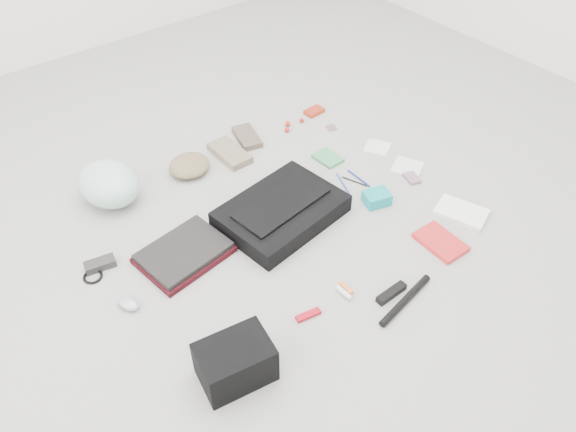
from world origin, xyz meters
TOP-DOWN VIEW (x-y plane):
  - ground_plane at (0.00, 0.00)m, footprint 4.00×4.00m
  - messenger_bag at (0.00, 0.05)m, footprint 0.53×0.41m
  - bag_flap at (0.00, 0.05)m, footprint 0.42×0.23m
  - laptop_sleeve at (-0.43, 0.11)m, footprint 0.36×0.29m
  - laptop at (-0.43, 0.11)m, footprint 0.35×0.27m
  - bike_helmet at (-0.50, 0.60)m, footprint 0.28×0.33m
  - beanie at (-0.13, 0.56)m, footprint 0.25×0.24m
  - mitten_left at (0.08, 0.54)m, footprint 0.11×0.23m
  - mitten_right at (0.22, 0.60)m, footprint 0.14×0.21m
  - power_brick at (-0.71, 0.26)m, footprint 0.12×0.07m
  - cable_coil at (-0.75, 0.23)m, footprint 0.09×0.09m
  - mouse at (-0.71, 0.02)m, footprint 0.08×0.10m
  - camera_bag at (-0.56, -0.44)m, footprint 0.25×0.20m
  - multitool at (-0.23, -0.41)m, footprint 0.10×0.04m
  - toiletry_tube_white at (-0.07, -0.42)m, footprint 0.02×0.07m
  - toiletry_tube_orange at (-0.05, -0.40)m, footprint 0.02×0.06m
  - u_lock at (0.06, -0.53)m, footprint 0.13×0.03m
  - bike_pump at (0.08, -0.58)m, footprint 0.29×0.07m
  - book_red at (0.41, -0.46)m, footprint 0.14×0.20m
  - book_white at (0.61, -0.40)m, footprint 0.20×0.24m
  - notepad at (0.42, 0.23)m, footprint 0.10×0.13m
  - pen_blue at (0.35, 0.05)m, footprint 0.06×0.15m
  - pen_black at (0.41, 0.03)m, footprint 0.05×0.12m
  - pen_navy at (0.44, 0.04)m, footprint 0.01×0.15m
  - accordion_wallet at (0.38, -0.13)m, footprint 0.13×0.11m
  - card_deck at (0.62, -0.12)m, footprint 0.08×0.09m
  - napkin_top at (0.67, 0.15)m, footprint 0.16×0.16m
  - napkin_bottom at (0.67, -0.05)m, footprint 0.17×0.17m
  - lollipop_a at (0.42, 0.53)m, footprint 0.03×0.03m
  - lollipop_b at (0.45, 0.57)m, footprint 0.03×0.03m
  - lollipop_c at (0.53, 0.55)m, footprint 0.02×0.02m
  - altoids_tin at (0.63, 0.58)m, footprint 0.10×0.07m
  - stamp_sheet at (0.61, 0.42)m, footprint 0.06×0.07m

SIDE VIEW (x-z plane):
  - ground_plane at x=0.00m, z-range 0.00..0.00m
  - stamp_sheet at x=0.61m, z-range 0.00..0.00m
  - napkin_top at x=0.67m, z-range 0.00..0.01m
  - pen_black at x=0.41m, z-range 0.00..0.01m
  - napkin_bottom at x=0.67m, z-range 0.00..0.01m
  - pen_navy at x=0.44m, z-range 0.00..0.01m
  - pen_blue at x=0.35m, z-range 0.00..0.01m
  - cable_coil at x=-0.75m, z-range 0.00..0.01m
  - multitool at x=-0.23m, z-range 0.00..0.01m
  - card_deck at x=0.62m, z-range 0.00..0.01m
  - notepad at x=0.42m, z-range 0.00..0.02m
  - toiletry_tube_orange at x=-0.05m, z-range 0.00..0.02m
  - toiletry_tube_white at x=-0.07m, z-range 0.00..0.02m
  - book_red at x=0.41m, z-range 0.00..0.02m
  - altoids_tin at x=0.63m, z-range 0.00..0.02m
  - book_white at x=0.61m, z-range 0.00..0.02m
  - lollipop_c at x=0.53m, z-range 0.00..0.02m
  - laptop_sleeve at x=-0.43m, z-range 0.00..0.02m
  - lollipop_a at x=0.42m, z-range 0.00..0.02m
  - u_lock at x=0.06m, z-range 0.00..0.03m
  - bike_pump at x=0.08m, z-range 0.00..0.03m
  - lollipop_b at x=0.45m, z-range 0.00..0.03m
  - mitten_right at x=0.22m, z-range 0.00..0.03m
  - power_brick at x=-0.71m, z-range 0.00..0.03m
  - mitten_left at x=0.08m, z-range 0.00..0.03m
  - mouse at x=-0.71m, z-range 0.00..0.03m
  - accordion_wallet at x=0.38m, z-range 0.00..0.05m
  - beanie at x=-0.13m, z-range 0.00..0.07m
  - laptop at x=-0.43m, z-range 0.02..0.04m
  - messenger_bag at x=0.00m, z-range 0.00..0.08m
  - camera_bag at x=-0.56m, z-range 0.00..0.15m
  - bag_flap at x=0.00m, z-range 0.08..0.09m
  - bike_helmet at x=-0.50m, z-range 0.00..0.18m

